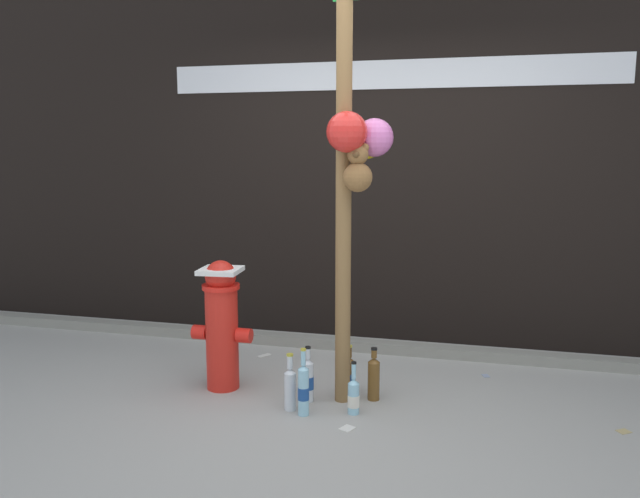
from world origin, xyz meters
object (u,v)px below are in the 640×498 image
Objects in this scene: bottle_1 at (349,374)px; bottle_3 at (290,387)px; bottle_0 at (354,396)px; bottle_4 at (374,377)px; bottle_5 at (308,379)px; bottle_2 at (303,389)px; fire_hydrant at (222,322)px; memorial_post at (353,118)px.

bottle_3 reaches higher than bottle_1.
bottle_1 is (-0.09, 0.33, 0.01)m from bottle_0.
bottle_3 is 0.54m from bottle_4.
bottle_3 is 1.04× the size of bottle_4.
bottle_5 reaches higher than bottle_3.
bottle_2 is (-0.29, -0.09, 0.05)m from bottle_0.
bottle_2 is 0.21m from bottle_5.
bottle_4 is at bearing 71.38° from bottle_0.
fire_hydrant reaches higher than bottle_3.
fire_hydrant is 0.90m from bottle_1.
bottle_3 is at bearing -23.78° from fire_hydrant.
bottle_2 is 1.16× the size of bottle_5.
fire_hydrant is 1.05m from bottle_4.
fire_hydrant is 0.69m from bottle_5.
bottle_3 is (-0.39, -0.04, 0.04)m from bottle_0.
memorial_post is 8.43× the size of bottle_3.
fire_hydrant is 0.76m from bottle_2.
bottle_2 is 1.17× the size of bottle_3.
bottle_0 is (0.05, -0.17, -1.64)m from memorial_post.
bottle_5 is at bearing 65.73° from bottle_3.
bottle_0 is 0.39m from bottle_3.
fire_hydrant is at bearing 167.81° from bottle_0.
bottle_1 is at bearing 65.25° from bottle_2.
bottle_4 is (1.00, 0.04, -0.30)m from fire_hydrant.
bottle_5 is (0.07, 0.16, -0.00)m from bottle_3.
bottle_0 is 0.34m from bottle_5.
bottle_0 is at bearing -20.59° from bottle_5.
bottle_0 is at bearing -12.19° from fire_hydrant.
memorial_post is at bearing 106.90° from bottle_0.
bottle_5 is at bearing 159.41° from bottle_0.
bottle_2 is at bearing -137.65° from bottle_4.
bottle_2 is (-0.19, -0.42, 0.04)m from bottle_1.
bottle_4 is 0.95× the size of bottle_5.
bottle_0 is 0.95× the size of bottle_4.
fire_hydrant is at bearing -171.28° from bottle_1.
bottle_3 is at bearing -148.54° from memorial_post.
fire_hydrant is at bearing -177.58° from bottle_4.
bottle_0 is at bearing -74.26° from bottle_1.
fire_hydrant reaches higher than bottle_5.
bottle_4 is at bearing 2.42° from fire_hydrant.
memorial_post is 3.46× the size of fire_hydrant.
bottle_4 is (0.08, 0.24, 0.04)m from bottle_0.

